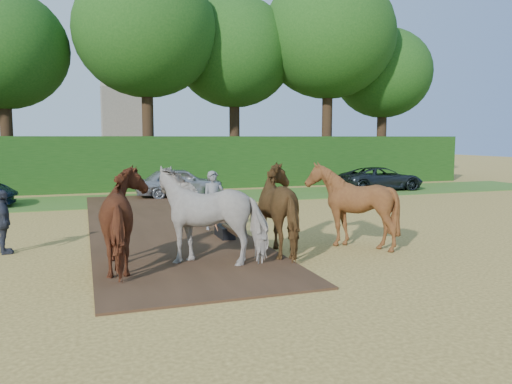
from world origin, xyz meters
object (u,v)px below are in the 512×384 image
at_px(spectator_far, 3,222).
at_px(church, 121,49).
at_px(parked_cars, 59,188).
at_px(plough_team, 250,211).

height_order(spectator_far, church, church).
bearing_deg(parked_cars, plough_team, -68.34).
relative_size(plough_team, church, 0.27).
relative_size(spectator_far, church, 0.06).
relative_size(spectator_far, parked_cars, 0.05).
distance_m(spectator_far, plough_team, 6.25).
distance_m(plough_team, church, 54.83).
distance_m(plough_team, parked_cars, 13.34).
bearing_deg(church, parked_cars, -98.24).
height_order(plough_team, parked_cars, plough_team).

